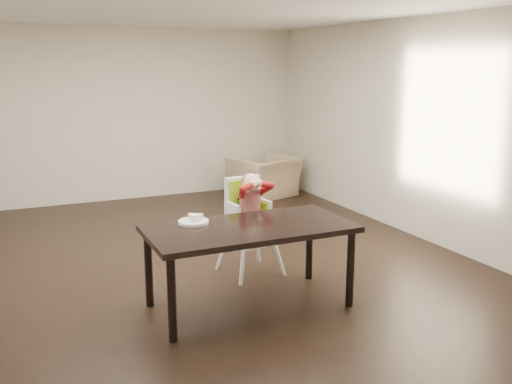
# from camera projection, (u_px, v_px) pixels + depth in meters

# --- Properties ---
(ground) EXTENTS (7.00, 7.00, 0.00)m
(ground) POSITION_uv_depth(u_px,v_px,m) (187.00, 268.00, 6.10)
(ground) COLOR black
(ground) RESTS_ON ground
(room_walls) EXTENTS (6.02, 7.02, 2.71)m
(room_walls) POSITION_uv_depth(u_px,v_px,m) (183.00, 92.00, 5.69)
(room_walls) COLOR beige
(room_walls) RESTS_ON ground
(dining_table) EXTENTS (1.80, 0.90, 0.75)m
(dining_table) POSITION_uv_depth(u_px,v_px,m) (249.00, 234.00, 5.00)
(dining_table) COLOR black
(dining_table) RESTS_ON ground
(high_chair) EXTENTS (0.49, 0.49, 1.06)m
(high_chair) POSITION_uv_depth(u_px,v_px,m) (249.00, 203.00, 5.83)
(high_chair) COLOR white
(high_chair) RESTS_ON ground
(plate) EXTENTS (0.30, 0.30, 0.08)m
(plate) POSITION_uv_depth(u_px,v_px,m) (194.00, 220.00, 5.06)
(plate) COLOR white
(plate) RESTS_ON dining_table
(armchair) EXTENTS (1.15, 0.91, 0.88)m
(armchair) POSITION_uv_depth(u_px,v_px,m) (265.00, 170.00, 9.31)
(armchair) COLOR tan
(armchair) RESTS_ON ground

